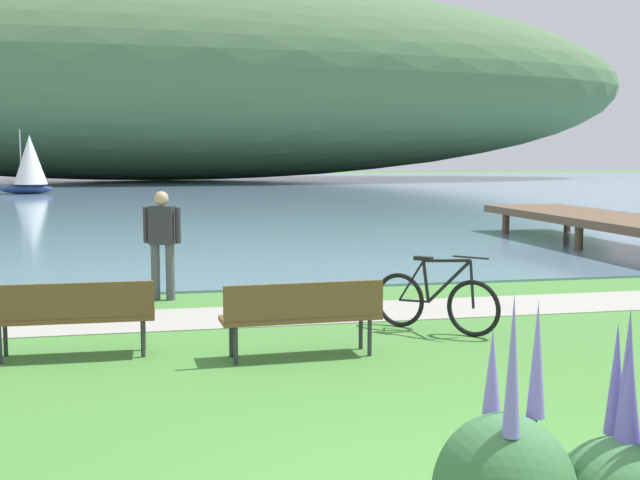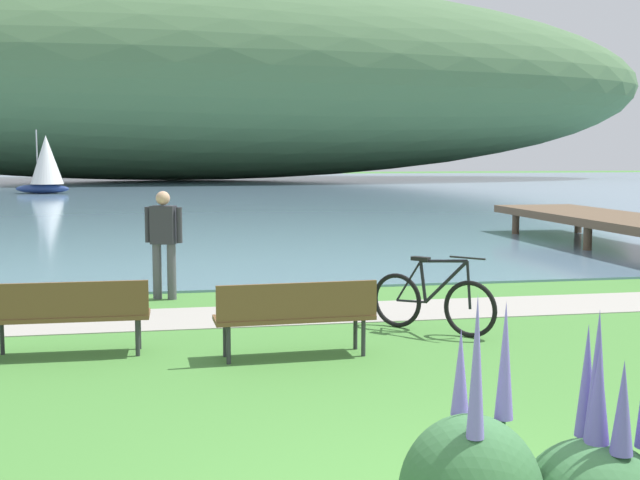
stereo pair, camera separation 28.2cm
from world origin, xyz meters
name	(u,v)px [view 1 (the left image)]	position (x,y,z in m)	size (l,w,h in m)	color
bay_water	(179,189)	(0.00, 48.86, 0.02)	(180.00, 80.00, 0.04)	#6B8EA8
distant_hillside	(158,80)	(-0.94, 67.66, 8.68)	(86.97, 28.00, 17.27)	#4C7047
shoreline_path	(287,315)	(0.00, 6.75, 0.01)	(60.00, 1.50, 0.01)	#A39E93
park_bench_near_camera	(72,313)	(-2.76, 4.83, 0.52)	(1.81, 0.50, 0.88)	brown
park_bench_further_along	(302,312)	(-0.25, 4.31, 0.52)	(1.82, 0.56, 0.88)	brown
bicycle_leaning_near_bench	(436,301)	(1.69, 5.29, 0.40)	(1.27, 1.32, 1.01)	black
person_at_shoreline	(162,238)	(-1.71, 8.36, 0.98)	(0.58, 0.34, 1.71)	#4C4C51
sailboat_toward_hillside	(29,164)	(-8.54, 44.16, 1.76)	(3.23, 2.22, 3.66)	navy
pier_dock	(616,221)	(9.00, 12.86, 0.69)	(2.40, 10.00, 0.80)	brown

